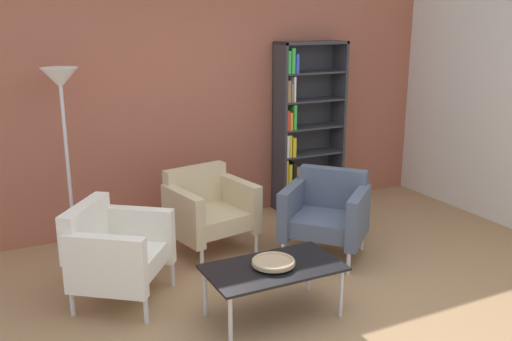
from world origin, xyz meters
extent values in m
plane|color=#9E7751|center=(0.00, 0.00, 0.00)|extent=(8.32, 8.32, 0.00)
cube|color=#9E5642|center=(0.00, 2.46, 1.45)|extent=(6.40, 0.12, 2.90)
cube|color=#333338|center=(0.87, 2.23, 0.95)|extent=(0.03, 0.30, 1.90)
cube|color=#333338|center=(1.64, 2.23, 0.95)|extent=(0.03, 0.30, 1.90)
cube|color=#333338|center=(1.25, 2.23, 1.89)|extent=(0.80, 0.30, 0.03)
cube|color=#333338|center=(1.25, 2.23, 0.01)|extent=(0.80, 0.30, 0.03)
cube|color=#333338|center=(1.25, 2.37, 0.95)|extent=(0.80, 0.02, 1.90)
cube|color=#333338|center=(1.25, 2.23, 0.34)|extent=(0.76, 0.28, 0.02)
cube|color=#333338|center=(1.25, 2.23, 0.64)|extent=(0.76, 0.28, 0.02)
cube|color=#333338|center=(1.25, 2.23, 0.95)|extent=(0.76, 0.28, 0.02)
cube|color=#333338|center=(1.25, 2.23, 1.26)|extent=(0.76, 0.28, 0.02)
cube|color=#333338|center=(1.25, 2.23, 1.56)|extent=(0.76, 0.28, 0.02)
cube|color=black|center=(0.90, 2.19, 0.17)|extent=(0.03, 0.20, 0.25)
cube|color=purple|center=(0.94, 2.18, 0.18)|extent=(0.04, 0.17, 0.28)
cube|color=green|center=(0.99, 2.20, 0.14)|extent=(0.03, 0.23, 0.19)
cube|color=blue|center=(1.03, 2.22, 0.17)|extent=(0.02, 0.25, 0.25)
cube|color=yellow|center=(0.90, 2.19, 0.49)|extent=(0.03, 0.20, 0.27)
cube|color=yellow|center=(0.94, 2.22, 0.46)|extent=(0.04, 0.25, 0.22)
cube|color=black|center=(0.99, 2.21, 0.47)|extent=(0.03, 0.25, 0.24)
cube|color=olive|center=(1.04, 2.20, 0.44)|extent=(0.03, 0.22, 0.19)
cube|color=white|center=(0.90, 2.19, 0.78)|extent=(0.03, 0.20, 0.25)
cube|color=yellow|center=(0.94, 2.20, 0.78)|extent=(0.03, 0.23, 0.25)
cube|color=yellow|center=(0.98, 2.19, 0.76)|extent=(0.04, 0.20, 0.22)
cube|color=red|center=(0.90, 2.21, 1.07)|extent=(0.04, 0.25, 0.22)
cube|color=orange|center=(0.94, 2.20, 1.06)|extent=(0.03, 0.22, 0.19)
cube|color=green|center=(0.99, 2.21, 1.10)|extent=(0.03, 0.23, 0.27)
cube|color=olive|center=(0.90, 2.21, 1.39)|extent=(0.04, 0.24, 0.23)
cube|color=olive|center=(0.95, 2.21, 1.37)|extent=(0.02, 0.24, 0.20)
cube|color=white|center=(0.98, 2.19, 1.40)|extent=(0.02, 0.19, 0.27)
cube|color=green|center=(0.90, 2.17, 1.69)|extent=(0.04, 0.17, 0.24)
cube|color=green|center=(0.95, 2.20, 1.71)|extent=(0.04, 0.21, 0.26)
cube|color=blue|center=(1.00, 2.21, 1.68)|extent=(0.03, 0.24, 0.20)
cube|color=black|center=(-0.29, 0.20, 0.39)|extent=(1.00, 0.56, 0.02)
cylinder|color=silver|center=(-0.74, -0.03, 0.19)|extent=(0.03, 0.03, 0.38)
cylinder|color=silver|center=(0.16, -0.03, 0.19)|extent=(0.03, 0.03, 0.38)
cylinder|color=silver|center=(-0.74, 0.43, 0.19)|extent=(0.03, 0.03, 0.38)
cylinder|color=silver|center=(0.16, 0.43, 0.19)|extent=(0.03, 0.03, 0.38)
cylinder|color=tan|center=(-0.29, 0.20, 0.41)|extent=(0.13, 0.13, 0.02)
cylinder|color=tan|center=(-0.29, 0.20, 0.43)|extent=(0.32, 0.32, 0.02)
torus|color=tan|center=(-0.29, 0.20, 0.44)|extent=(0.32, 0.32, 0.02)
cube|color=#C6B289|center=(-0.25, 1.52, 0.32)|extent=(0.74, 0.69, 0.16)
cube|color=#C6B289|center=(-0.30, 1.78, 0.59)|extent=(0.65, 0.24, 0.38)
cube|color=#C6B289|center=(-0.55, 1.44, 0.43)|extent=(0.21, 0.63, 0.46)
cube|color=#C6B289|center=(0.06, 1.56, 0.43)|extent=(0.21, 0.63, 0.46)
cylinder|color=silver|center=(-0.49, 1.16, 0.12)|extent=(0.04, 0.04, 0.24)
cylinder|color=silver|center=(0.10, 1.27, 0.12)|extent=(0.04, 0.04, 0.24)
cylinder|color=silver|center=(-0.60, 1.73, 0.12)|extent=(0.04, 0.04, 0.24)
cylinder|color=silver|center=(-0.01, 1.84, 0.12)|extent=(0.04, 0.04, 0.24)
cube|color=white|center=(-1.24, 0.95, 0.32)|extent=(0.85, 0.86, 0.16)
cube|color=white|center=(-1.46, 1.11, 0.59)|extent=(0.48, 0.58, 0.38)
cube|color=white|center=(-1.41, 0.69, 0.43)|extent=(0.56, 0.45, 0.46)
cube|color=white|center=(-1.04, 1.19, 0.43)|extent=(0.56, 0.45, 0.46)
cylinder|color=silver|center=(-1.17, 0.52, 0.12)|extent=(0.04, 0.04, 0.24)
cylinder|color=silver|center=(-0.81, 1.00, 0.12)|extent=(0.04, 0.04, 0.24)
cylinder|color=silver|center=(-1.64, 0.87, 0.12)|extent=(0.04, 0.04, 0.24)
cylinder|color=silver|center=(-1.28, 1.35, 0.12)|extent=(0.04, 0.04, 0.24)
cube|color=#4C566B|center=(0.65, 0.95, 0.32)|extent=(0.86, 0.86, 0.16)
cube|color=#4C566B|center=(0.85, 1.13, 0.59)|extent=(0.52, 0.56, 0.38)
cube|color=#4C566B|center=(0.43, 1.17, 0.43)|extent=(0.53, 0.49, 0.46)
cube|color=#4C566B|center=(0.84, 0.71, 0.43)|extent=(0.53, 0.49, 0.46)
cylinder|color=silver|center=(0.22, 0.97, 0.12)|extent=(0.04, 0.04, 0.24)
cylinder|color=silver|center=(0.62, 0.52, 0.12)|extent=(0.04, 0.04, 0.24)
cylinder|color=silver|center=(0.65, 1.36, 0.12)|extent=(0.04, 0.04, 0.24)
cylinder|color=silver|center=(1.05, 0.91, 0.12)|extent=(0.04, 0.04, 0.24)
cylinder|color=silver|center=(-1.43, 2.03, 0.01)|extent=(0.28, 0.28, 0.02)
cylinder|color=silver|center=(-1.43, 2.03, 0.85)|extent=(0.03, 0.03, 1.65)
cone|color=white|center=(-1.43, 2.03, 1.65)|extent=(0.32, 0.32, 0.18)
camera|label=1|loc=(-2.11, -3.15, 2.18)|focal=39.72mm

